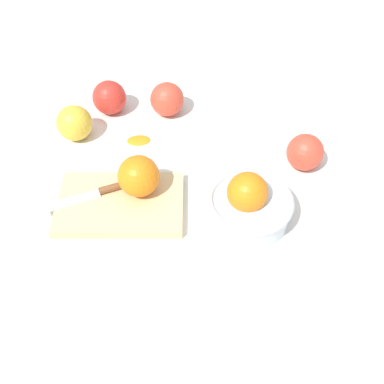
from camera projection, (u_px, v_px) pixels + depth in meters
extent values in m
plane|color=silver|center=(179.00, 170.00, 0.93)|extent=(2.40, 2.40, 0.00)
cylinder|color=silver|center=(248.00, 209.00, 0.82)|extent=(0.15, 0.15, 0.05)
torus|color=silver|center=(249.00, 200.00, 0.80)|extent=(0.16, 0.16, 0.02)
sphere|color=orange|center=(248.00, 194.00, 0.80)|extent=(0.06, 0.06, 0.06)
sphere|color=orange|center=(248.00, 192.00, 0.79)|extent=(0.07, 0.07, 0.07)
cube|color=#DBB77F|center=(120.00, 204.00, 0.85)|extent=(0.24, 0.16, 0.02)
sphere|color=orange|center=(139.00, 176.00, 0.83)|extent=(0.08, 0.08, 0.08)
cube|color=silver|center=(71.00, 201.00, 0.84)|extent=(0.11, 0.06, 0.00)
cylinder|color=brown|center=(111.00, 188.00, 0.86)|extent=(0.05, 0.03, 0.01)
sphere|color=#D6422D|center=(305.00, 152.00, 0.91)|extent=(0.07, 0.07, 0.07)
sphere|color=red|center=(109.00, 98.00, 1.03)|extent=(0.08, 0.08, 0.08)
sphere|color=#D6422D|center=(167.00, 99.00, 1.03)|extent=(0.08, 0.08, 0.08)
sphere|color=gold|center=(74.00, 123.00, 0.97)|extent=(0.08, 0.08, 0.08)
ellipsoid|color=orange|center=(139.00, 139.00, 0.99)|extent=(0.05, 0.04, 0.01)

